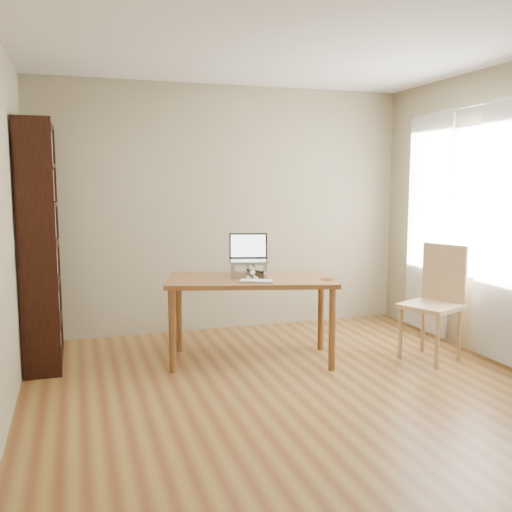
% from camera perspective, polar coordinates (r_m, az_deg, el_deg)
% --- Properties ---
extents(room, '(4.04, 4.54, 2.64)m').
position_cam_1_polar(room, '(4.02, 5.40, 3.24)').
color(room, brown).
rests_on(room, ground).
extents(bookshelf, '(0.30, 0.90, 2.10)m').
position_cam_1_polar(bookshelf, '(5.26, -20.76, 1.03)').
color(bookshelf, black).
rests_on(bookshelf, ground).
extents(curtains, '(0.03, 1.90, 2.25)m').
position_cam_1_polar(curtains, '(5.68, 20.00, 2.72)').
color(curtains, silver).
rests_on(curtains, ground).
extents(desk, '(1.60, 1.09, 0.75)m').
position_cam_1_polar(desk, '(5.05, -0.46, -3.24)').
color(desk, brown).
rests_on(desk, ground).
extents(laptop_stand, '(0.32, 0.25, 0.13)m').
position_cam_1_polar(laptop_stand, '(5.10, -0.73, -1.14)').
color(laptop_stand, silver).
rests_on(laptop_stand, desk).
extents(laptop, '(0.40, 0.37, 0.24)m').
position_cam_1_polar(laptop, '(5.14, -0.93, 0.17)').
color(laptop, silver).
rests_on(laptop, laptop_stand).
extents(keyboard, '(0.32, 0.24, 0.02)m').
position_cam_1_polar(keyboard, '(4.82, 0.04, -2.53)').
color(keyboard, silver).
rests_on(keyboard, desk).
extents(coaster, '(0.11, 0.11, 0.01)m').
position_cam_1_polar(coaster, '(4.98, 7.13, -2.33)').
color(coaster, '#54361D').
rests_on(coaster, desk).
extents(cat, '(0.24, 0.48, 0.15)m').
position_cam_1_polar(cat, '(5.13, -0.87, -1.30)').
color(cat, '#4A423A').
rests_on(cat, desk).
extents(chair, '(0.61, 0.60, 1.03)m').
position_cam_1_polar(chair, '(5.38, 17.82, -4.00)').
color(chair, tan).
rests_on(chair, ground).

